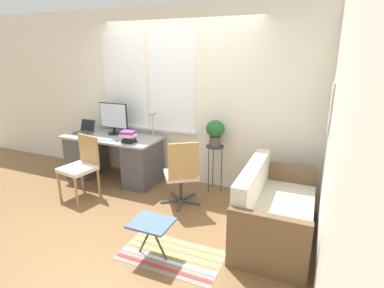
% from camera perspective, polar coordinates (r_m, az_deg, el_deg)
% --- Properties ---
extents(ground_plane, '(14.00, 14.00, 0.00)m').
position_cam_1_polar(ground_plane, '(4.45, -6.61, -10.19)').
color(ground_plane, brown).
extents(wall_back_with_window, '(9.00, 0.12, 2.70)m').
position_cam_1_polar(wall_back_with_window, '(4.72, -2.71, 8.86)').
color(wall_back_with_window, white).
rests_on(wall_back_with_window, ground_plane).
extents(wall_right_with_picture, '(0.08, 9.00, 2.70)m').
position_cam_1_polar(wall_right_with_picture, '(3.49, 25.54, 4.21)').
color(wall_right_with_picture, white).
rests_on(wall_right_with_picture, ground_plane).
extents(desk, '(1.61, 0.71, 0.73)m').
position_cam_1_polar(desk, '(5.11, -14.73, -2.33)').
color(desk, '#9EA3A8').
rests_on(desk, ground_plane).
extents(laptop, '(0.29, 0.27, 0.21)m').
position_cam_1_polar(laptop, '(5.35, -19.75, 2.51)').
color(laptop, '#4C4C51').
rests_on(laptop, desk).
extents(monitor, '(0.52, 0.22, 0.51)m').
position_cam_1_polar(monitor, '(5.08, -14.72, 4.82)').
color(monitor, black).
rests_on(monitor, desk).
extents(keyboard, '(0.39, 0.12, 0.02)m').
position_cam_1_polar(keyboard, '(4.86, -16.82, 0.96)').
color(keyboard, silver).
rests_on(keyboard, desk).
extents(mouse, '(0.04, 0.07, 0.03)m').
position_cam_1_polar(mouse, '(4.69, -14.15, 0.69)').
color(mouse, slate).
rests_on(mouse, desk).
extents(desk_lamp, '(0.14, 0.14, 0.45)m').
position_cam_1_polar(desk_lamp, '(4.68, -7.52, 5.17)').
color(desk_lamp, '#BCB299').
rests_on(desk_lamp, desk).
extents(book_stack, '(0.22, 0.20, 0.18)m').
position_cam_1_polar(book_stack, '(4.56, -12.01, 1.43)').
color(book_stack, black).
rests_on(book_stack, desk).
extents(desk_chair_wooden, '(0.51, 0.51, 0.88)m').
position_cam_1_polar(desk_chair_wooden, '(4.62, -20.38, -3.72)').
color(desk_chair_wooden, '#B2844C').
rests_on(desk_chair_wooden, ground_plane).
extents(office_chair_swivel, '(0.60, 0.60, 0.93)m').
position_cam_1_polar(office_chair_swivel, '(4.06, -2.00, -5.50)').
color(office_chair_swivel, '#47474C').
rests_on(office_chair_swivel, ground_plane).
extents(couch_loveseat, '(0.75, 1.48, 0.82)m').
position_cam_1_polar(couch_loveseat, '(3.61, 15.16, -12.53)').
color(couch_loveseat, silver).
rests_on(couch_loveseat, ground_plane).
extents(plant_stand, '(0.27, 0.27, 0.71)m').
position_cam_1_polar(plant_stand, '(4.45, 4.35, -1.43)').
color(plant_stand, '#333338').
rests_on(plant_stand, ground_plane).
extents(potted_plant, '(0.27, 0.27, 0.38)m').
position_cam_1_polar(potted_plant, '(4.36, 4.44, 2.47)').
color(potted_plant, '#514C47').
rests_on(potted_plant, plant_stand).
extents(floor_rug_striped, '(1.07, 0.57, 0.01)m').
position_cam_1_polar(floor_rug_striped, '(3.33, -3.97, -20.35)').
color(floor_rug_striped, gray).
rests_on(floor_rug_striped, ground_plane).
extents(folding_stool, '(0.41, 0.35, 0.41)m').
position_cam_1_polar(folding_stool, '(3.14, -7.74, -15.05)').
color(folding_stool, slate).
rests_on(folding_stool, ground_plane).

